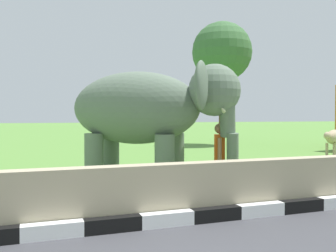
{
  "coord_description": "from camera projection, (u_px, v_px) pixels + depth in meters",
  "views": [
    {
      "loc": [
        -1.06,
        -2.36,
        1.81
      ],
      "look_at": [
        1.81,
        5.55,
        1.6
      ],
      "focal_mm": 39.85,
      "sensor_mm": 36.0,
      "label": 1
    }
  ],
  "objects": [
    {
      "name": "cow_near",
      "position": [
        334.0,
        138.0,
        16.65
      ],
      "size": [
        1.87,
        1.24,
        1.23
      ],
      "color": "tan",
      "rests_on": "ground_plane"
    },
    {
      "name": "tree_distant",
      "position": [
        222.0,
        52.0,
        23.81
      ],
      "size": [
        3.82,
        3.82,
        7.87
      ],
      "color": "brown",
      "rests_on": "ground_plane"
    },
    {
      "name": "striped_curb",
      "position": [
        83.0,
        228.0,
        5.66
      ],
      "size": [
        16.2,
        0.2,
        0.24
      ],
      "color": "white",
      "rests_on": "ground_plane"
    },
    {
      "name": "barrier_parapet",
      "position": [
        213.0,
        189.0,
        6.73
      ],
      "size": [
        28.0,
        0.36,
        1.0
      ],
      "primitive_type": "cube",
      "color": "tan",
      "rests_on": "ground_plane"
    },
    {
      "name": "elephant",
      "position": [
        150.0,
        110.0,
        8.67
      ],
      "size": [
        3.94,
        3.63,
        2.98
      ],
      "color": "slate",
      "rests_on": "ground_plane"
    },
    {
      "name": "person_handler",
      "position": [
        219.0,
        155.0,
        8.53
      ],
      "size": [
        0.4,
        0.62,
        1.66
      ],
      "color": "navy",
      "rests_on": "ground_plane"
    }
  ]
}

